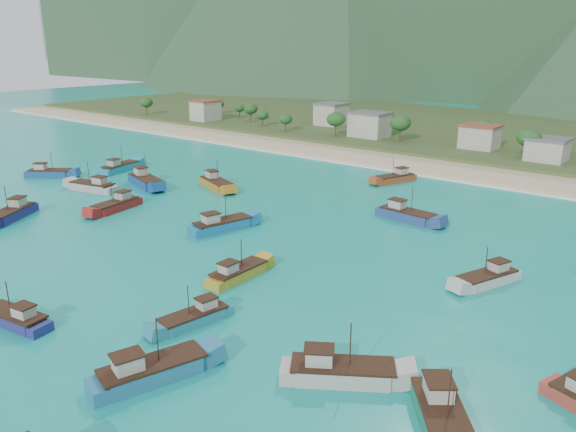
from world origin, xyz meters
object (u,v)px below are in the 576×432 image
Objects in this scene: boat_18 at (12,214)px; boat_30 at (145,182)px; boat_6 at (238,274)px; boat_19 at (488,279)px; boat_11 at (395,179)px; boat_20 at (120,168)px; boat_24 at (116,206)px; boat_26 at (93,187)px; boat_4 at (16,320)px; boat_5 at (222,226)px; boat_25 at (195,319)px; boat_9 at (50,173)px; boat_31 at (443,422)px; boat_15 at (151,372)px; boat_12 at (216,184)px; boat_2 at (340,373)px; boat_21 at (407,216)px.

boat_30 reaches higher than boat_18.
boat_19 is at bearing 35.40° from boat_6.
boat_11 is 64.98m from boat_20.
boat_11 is at bearing 149.54° from boat_30.
boat_26 is (-15.46, 5.05, 0.05)m from boat_24.
boat_5 is (-5.42, 37.13, 0.18)m from boat_4.
boat_24 reaches higher than boat_25.
boat_30 is at bearing 73.07° from boat_9.
boat_25 is at bearing 34.97° from boat_9.
boat_26 is 1.04× the size of boat_31.
boat_19 is (16.41, 40.96, -0.16)m from boat_15.
boat_15 is 57.87m from boat_24.
boat_31 is at bearing 84.37° from boat_30.
boat_12 reaches higher than boat_25.
boat_12 is 0.91× the size of boat_30.
boat_18 is 17.66m from boat_24.
boat_21 is at bearing 166.91° from boat_2.
boat_30 reaches higher than boat_12.
boat_26 is at bearing -13.50° from boat_25.
boat_11 is 0.93× the size of boat_18.
boat_12 reaches higher than boat_11.
boat_5 is 32.20m from boat_21.
boat_18 is (-39.40, -66.51, 0.11)m from boat_11.
boat_6 is 61.04m from boat_11.
boat_12 is 23.13m from boat_24.
boat_19 is (75.30, 25.33, -0.17)m from boat_18.
boat_2 is 0.94× the size of boat_26.
boat_21 is at bearing -97.58° from boat_31.
boat_2 is 1.04× the size of boat_9.
boat_9 is 32.63m from boat_18.
boat_11 is 0.90× the size of boat_12.
boat_26 reaches higher than boat_6.
boat_15 is at bearing -39.66° from boat_5.
boat_11 reaches higher than boat_25.
boat_30 is at bearing 61.95° from boat_11.
boat_5 is 20.16m from boat_6.
boat_21 is 1.24× the size of boat_25.
boat_2 is 1.17× the size of boat_25.
boat_2 is 0.83× the size of boat_30.
boat_19 is (35.90, -41.17, -0.06)m from boat_11.
boat_5 is 23.93m from boat_24.
boat_20 is (-76.02, 50.08, 0.00)m from boat_15.
boat_18 reaches higher than boat_19.
boat_15 is 1.02× the size of boat_18.
boat_9 is 0.98× the size of boat_11.
boat_4 is at bearing 121.68° from boat_24.
boat_30 is (-34.17, 10.64, 0.15)m from boat_5.
boat_18 is 1.03× the size of boat_31.
boat_5 is at bearing 29.65° from boat_19.
boat_31 is (10.35, -0.70, 0.06)m from boat_2.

